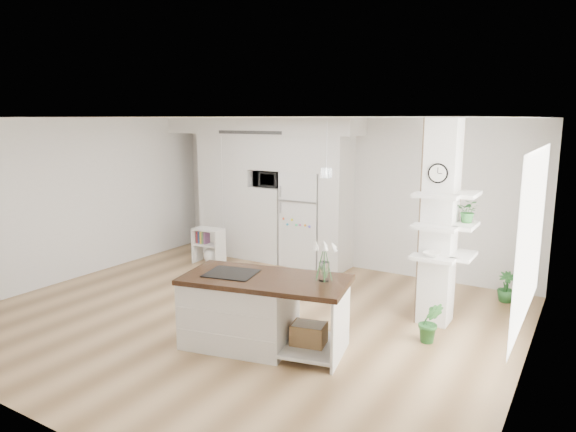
% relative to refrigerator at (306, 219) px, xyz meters
% --- Properties ---
extents(floor, '(7.00, 6.00, 0.01)m').
position_rel_refrigerator_xyz_m(floor, '(0.53, -2.68, -0.88)').
color(floor, tan).
rests_on(floor, ground).
extents(room, '(7.04, 6.04, 2.72)m').
position_rel_refrigerator_xyz_m(room, '(0.53, -2.68, 0.98)').
color(room, white).
rests_on(room, ground).
extents(cabinet_wall, '(4.00, 0.71, 2.70)m').
position_rel_refrigerator_xyz_m(cabinet_wall, '(-0.92, -0.01, 0.63)').
color(cabinet_wall, silver).
rests_on(cabinet_wall, floor).
extents(refrigerator, '(0.78, 0.69, 1.75)m').
position_rel_refrigerator_xyz_m(refrigerator, '(0.00, 0.00, 0.00)').
color(refrigerator, white).
rests_on(refrigerator, floor).
extents(column, '(0.69, 0.90, 2.70)m').
position_rel_refrigerator_xyz_m(column, '(2.90, -1.55, 0.48)').
color(column, silver).
rests_on(column, floor).
extents(window, '(0.00, 2.40, 2.40)m').
position_rel_refrigerator_xyz_m(window, '(4.00, -2.38, 0.62)').
color(window, white).
rests_on(window, room).
extents(pendant_light, '(0.12, 0.12, 0.10)m').
position_rel_refrigerator_xyz_m(pendant_light, '(2.23, -2.53, 1.24)').
color(pendant_light, white).
rests_on(pendant_light, room).
extents(kitchen_island, '(2.09, 1.31, 1.44)m').
position_rel_refrigerator_xyz_m(kitchen_island, '(1.12, -3.38, -0.42)').
color(kitchen_island, silver).
rests_on(kitchen_island, floor).
extents(bookshelf, '(0.59, 0.36, 0.67)m').
position_rel_refrigerator_xyz_m(bookshelf, '(-1.58, -0.87, -0.58)').
color(bookshelf, silver).
rests_on(bookshelf, floor).
extents(floor_plant_a, '(0.35, 0.32, 0.52)m').
position_rel_refrigerator_xyz_m(floor_plant_a, '(2.96, -2.18, -0.61)').
color(floor_plant_a, '#27632A').
rests_on(floor_plant_a, floor).
extents(floor_plant_b, '(0.32, 0.32, 0.45)m').
position_rel_refrigerator_xyz_m(floor_plant_b, '(3.52, -0.18, -0.65)').
color(floor_plant_b, '#27632A').
rests_on(floor_plant_b, floor).
extents(microwave, '(0.54, 0.37, 0.30)m').
position_rel_refrigerator_xyz_m(microwave, '(-0.75, -0.06, 0.69)').
color(microwave, '#2D2D2D').
rests_on(microwave, cabinet_wall).
extents(shelf_plant, '(0.27, 0.23, 0.30)m').
position_rel_refrigerator_xyz_m(shelf_plant, '(3.15, -1.38, 0.65)').
color(shelf_plant, '#27632A').
rests_on(shelf_plant, column).
extents(decor_bowl, '(0.22, 0.22, 0.05)m').
position_rel_refrigerator_xyz_m(decor_bowl, '(2.82, -1.78, 0.13)').
color(decor_bowl, white).
rests_on(decor_bowl, column).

